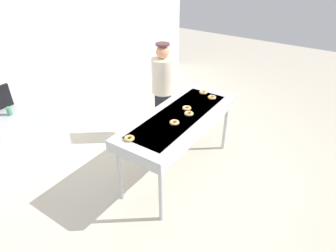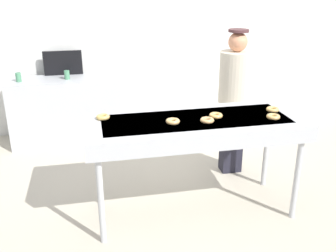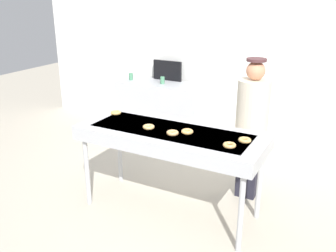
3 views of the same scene
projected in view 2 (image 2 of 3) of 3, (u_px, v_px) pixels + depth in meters
ground_plane at (193, 209)px, 3.93m from camera, size 16.00×16.00×0.00m
back_wall at (150, 35)px, 5.76m from camera, size 8.00×0.12×2.86m
fryer_conveyor at (195, 127)px, 3.60m from camera, size 2.06×0.82×1.00m
glazed_donut_0 at (207, 120)px, 3.48m from camera, size 0.18×0.18×0.04m
glazed_donut_1 at (216, 115)px, 3.60m from camera, size 0.18×0.18×0.04m
glazed_donut_2 at (103, 117)px, 3.57m from camera, size 0.18×0.18×0.04m
glazed_donut_3 at (173, 121)px, 3.46m from camera, size 0.18×0.18×0.04m
glazed_donut_4 at (273, 117)px, 3.57m from camera, size 0.15×0.15×0.04m
glazed_donut_5 at (273, 109)px, 3.77m from camera, size 0.14×0.14×0.04m
worker_baker at (235, 93)px, 4.39m from camera, size 0.37×0.37×1.71m
prep_counter at (67, 110)px, 5.45m from camera, size 1.52×0.58×0.93m
paper_cup_0 at (18, 77)px, 5.10m from camera, size 0.07×0.07×0.12m
paper_cup_1 at (67, 75)px, 5.23m from camera, size 0.07×0.07×0.12m
menu_display at (63, 63)px, 5.43m from camera, size 0.54×0.04×0.34m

